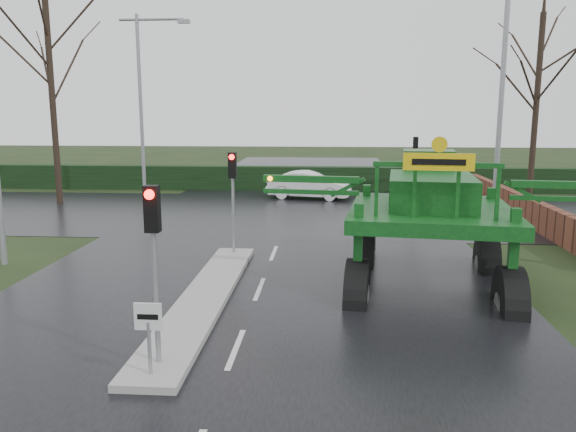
# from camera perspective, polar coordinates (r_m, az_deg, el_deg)

# --- Properties ---
(ground) EXTENTS (140.00, 140.00, 0.00)m
(ground) POSITION_cam_1_polar(r_m,az_deg,el_deg) (11.91, -5.33, -13.39)
(ground) COLOR black
(ground) RESTS_ON ground
(road_main) EXTENTS (14.00, 80.00, 0.02)m
(road_main) POSITION_cam_1_polar(r_m,az_deg,el_deg) (21.36, -0.94, -2.52)
(road_main) COLOR black
(road_main) RESTS_ON ground
(road_cross) EXTENTS (80.00, 12.00, 0.02)m
(road_cross) POSITION_cam_1_polar(r_m,az_deg,el_deg) (27.22, 0.18, 0.31)
(road_cross) COLOR black
(road_cross) RESTS_ON ground
(median_island) EXTENTS (1.20, 10.00, 0.16)m
(median_island) POSITION_cam_1_polar(r_m,az_deg,el_deg) (14.86, -8.42, -8.17)
(median_island) COLOR gray
(median_island) RESTS_ON ground
(hedge_row) EXTENTS (44.00, 0.90, 1.50)m
(hedge_row) POSITION_cam_1_polar(r_m,az_deg,el_deg) (35.02, 1.09, 3.82)
(hedge_row) COLOR black
(hedge_row) RESTS_ON ground
(brick_wall) EXTENTS (0.40, 20.00, 1.20)m
(brick_wall) POSITION_cam_1_polar(r_m,az_deg,el_deg) (28.41, 21.82, 1.20)
(brick_wall) COLOR #592D1E
(brick_wall) RESTS_ON ground
(keep_left_sign) EXTENTS (0.50, 0.07, 1.35)m
(keep_left_sign) POSITION_cam_1_polar(r_m,az_deg,el_deg) (10.45, -13.99, -10.87)
(keep_left_sign) COLOR gray
(keep_left_sign) RESTS_ON ground
(traffic_signal_near) EXTENTS (0.26, 0.33, 3.52)m
(traffic_signal_near) POSITION_cam_1_polar(r_m,az_deg,el_deg) (10.46, -13.53, -2.06)
(traffic_signal_near) COLOR gray
(traffic_signal_near) RESTS_ON ground
(traffic_signal_mid) EXTENTS (0.26, 0.33, 3.52)m
(traffic_signal_mid) POSITION_cam_1_polar(r_m,az_deg,el_deg) (18.63, -5.65, 3.58)
(traffic_signal_mid) COLOR gray
(traffic_signal_mid) RESTS_ON ground
(traffic_signal_far) EXTENTS (0.26, 0.33, 3.52)m
(traffic_signal_far) POSITION_cam_1_polar(r_m,az_deg,el_deg) (31.17, 12.79, 6.13)
(traffic_signal_far) COLOR gray
(traffic_signal_far) RESTS_ON ground
(street_light_right) EXTENTS (3.85, 0.30, 10.00)m
(street_light_right) POSITION_cam_1_polar(r_m,az_deg,el_deg) (23.63, 20.22, 12.71)
(street_light_right) COLOR gray
(street_light_right) RESTS_ON ground
(street_light_left_far) EXTENTS (3.85, 0.30, 10.00)m
(street_light_left_far) POSITION_cam_1_polar(r_m,az_deg,el_deg) (32.36, -14.28, 12.25)
(street_light_left_far) COLOR gray
(street_light_left_far) RESTS_ON ground
(tree_left_far) EXTENTS (7.70, 7.70, 13.26)m
(tree_left_far) POSITION_cam_1_polar(r_m,az_deg,el_deg) (32.21, -23.03, 13.83)
(tree_left_far) COLOR black
(tree_left_far) RESTS_ON ground
(tree_right_far) EXTENTS (7.00, 7.00, 12.05)m
(tree_right_far) POSITION_cam_1_polar(r_m,az_deg,el_deg) (33.67, 24.08, 12.46)
(tree_right_far) COLOR black
(tree_right_far) RESTS_ON ground
(crop_sprayer) EXTENTS (9.44, 6.37, 5.30)m
(crop_sprayer) POSITION_cam_1_polar(r_m,az_deg,el_deg) (14.63, 7.30, 1.34)
(crop_sprayer) COLOR black
(crop_sprayer) RESTS_ON ground
(white_sedan) EXTENTS (4.85, 2.42, 1.53)m
(white_sedan) POSITION_cam_1_polar(r_m,az_deg,el_deg) (31.75, 2.14, 1.76)
(white_sedan) COLOR white
(white_sedan) RESTS_ON ground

